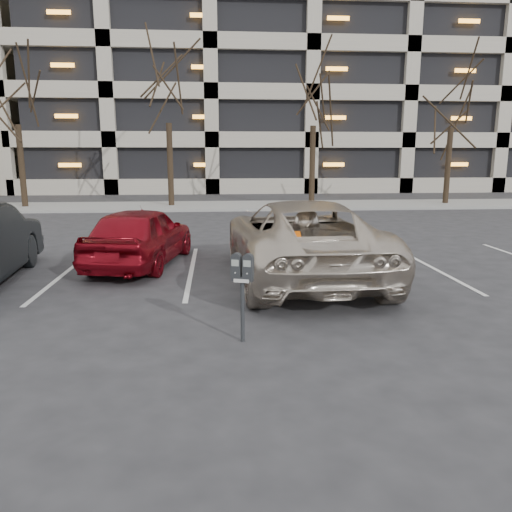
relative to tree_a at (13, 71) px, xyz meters
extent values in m
plane|color=#28282B|center=(10.00, -16.00, -6.34)|extent=(140.00, 140.00, 0.00)
cube|color=gray|center=(10.00, 0.00, -6.28)|extent=(80.00, 4.00, 0.12)
cube|color=silver|center=(5.80, -13.70, -6.33)|extent=(0.10, 5.20, 0.00)
cube|color=silver|center=(8.60, -13.70, -6.33)|extent=(0.10, 5.20, 0.00)
cube|color=silver|center=(11.40, -13.70, -6.33)|extent=(0.10, 5.20, 0.00)
cube|color=silver|center=(14.20, -13.70, -6.33)|extent=(0.10, 5.20, 0.00)
cube|color=black|center=(22.00, 18.00, 2.66)|extent=(49.92, 19.20, 18.00)
cylinder|color=black|center=(0.00, 0.00, -4.37)|extent=(0.28, 0.28, 3.95)
cylinder|color=black|center=(7.00, 0.00, -4.32)|extent=(0.28, 0.28, 4.05)
cylinder|color=black|center=(14.00, 0.00, -4.36)|extent=(0.28, 0.28, 3.95)
cylinder|color=black|center=(21.00, 0.00, -4.39)|extent=(0.28, 0.28, 3.90)
cylinder|color=black|center=(9.53, -18.19, -5.89)|extent=(0.06, 0.06, 0.90)
cube|color=black|center=(9.53, -18.19, -5.42)|extent=(0.32, 0.20, 0.06)
cube|color=silver|center=(9.51, -18.24, -5.44)|extent=(0.21, 0.08, 0.05)
cube|color=gray|center=(9.43, -18.22, -5.19)|extent=(0.10, 0.04, 0.09)
cube|color=gray|center=(9.59, -18.28, -5.19)|extent=(0.10, 0.04, 0.09)
imported|color=beige|center=(10.98, -14.51, -5.50)|extent=(2.99, 6.11, 1.67)
cube|color=#DB5004|center=(10.63, -15.56, -4.66)|extent=(0.10, 0.20, 0.01)
imported|color=maroon|center=(7.38, -13.05, -5.63)|extent=(2.44, 4.42, 1.42)
camera|label=1|loc=(9.18, -24.89, -3.72)|focal=35.00mm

